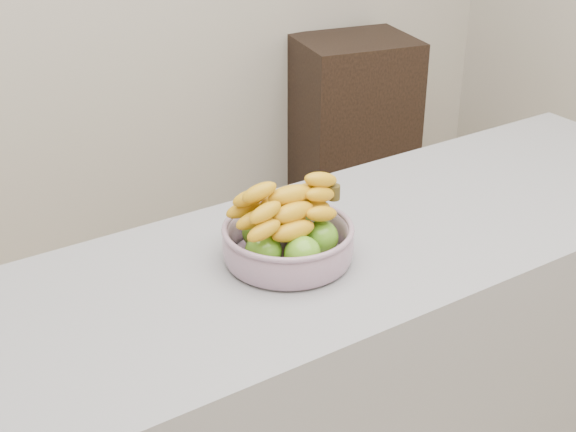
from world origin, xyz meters
The scene contains 3 objects.
counter centered at (0.00, 0.37, 0.45)m, with size 2.00×0.60×0.90m, color gray.
cabinet centered at (1.13, 1.78, 0.43)m, with size 0.48×0.38×0.86m, color black.
fruit_bowl centered at (-0.14, 0.37, 0.95)m, with size 0.27×0.27×0.16m.
Camera 1 is at (-0.91, -0.81, 1.73)m, focal length 50.00 mm.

